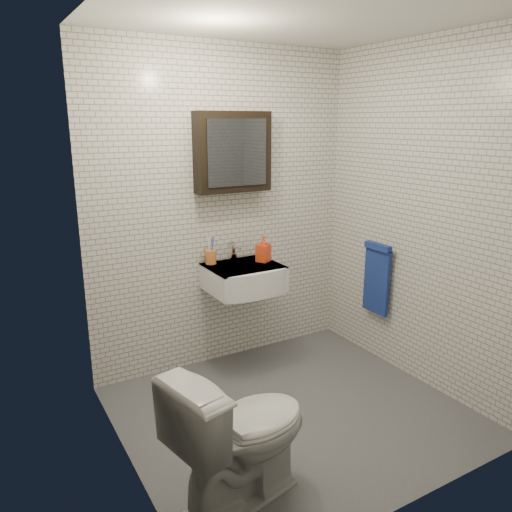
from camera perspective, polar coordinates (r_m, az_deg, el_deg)
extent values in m
cube|color=#505258|center=(3.58, 4.16, -17.38)|extent=(2.20, 2.00, 0.01)
cube|color=silver|center=(3.94, -3.72, 5.23)|extent=(2.20, 0.02, 2.50)
cube|color=silver|center=(2.37, 18.47, -2.22)|extent=(2.20, 0.02, 2.50)
cube|color=silver|center=(2.64, -15.45, -0.23)|extent=(0.02, 2.00, 2.50)
cube|color=silver|center=(3.82, 18.36, 4.17)|extent=(0.02, 2.00, 2.50)
cube|color=white|center=(3.07, 5.14, 25.87)|extent=(2.20, 2.00, 0.02)
cube|color=white|center=(3.89, -1.45, -2.47)|extent=(0.55, 0.45, 0.20)
cylinder|color=silver|center=(3.88, -1.60, -1.15)|extent=(0.31, 0.31, 0.02)
cylinder|color=silver|center=(3.87, -1.60, -1.04)|extent=(0.04, 0.04, 0.01)
cube|color=white|center=(3.86, -1.46, -1.13)|extent=(0.55, 0.45, 0.01)
cylinder|color=silver|center=(3.99, -2.61, -0.07)|extent=(0.06, 0.06, 0.06)
cylinder|color=silver|center=(3.97, -2.62, 0.76)|extent=(0.03, 0.03, 0.08)
cylinder|color=silver|center=(3.91, -2.21, 1.00)|extent=(0.02, 0.12, 0.02)
cube|color=silver|center=(3.99, -2.83, 1.62)|extent=(0.02, 0.09, 0.01)
cube|color=black|center=(3.85, -2.68, 11.76)|extent=(0.60, 0.14, 0.60)
cube|color=#3F444C|center=(3.78, -2.14, 11.71)|extent=(0.49, 0.01, 0.49)
cylinder|color=silver|center=(4.09, 14.00, 0.87)|extent=(0.02, 0.30, 0.02)
cylinder|color=silver|center=(4.19, 12.98, 1.28)|extent=(0.04, 0.02, 0.02)
cylinder|color=silver|center=(4.01, 15.48, 0.51)|extent=(0.04, 0.02, 0.02)
cube|color=navy|center=(4.15, 13.61, -2.77)|extent=(0.03, 0.26, 0.54)
cube|color=navy|center=(4.07, 13.76, 1.03)|extent=(0.05, 0.26, 0.05)
cylinder|color=#C86E32|center=(3.90, -5.21, -0.11)|extent=(0.09, 0.09, 0.11)
cylinder|color=white|center=(3.86, -5.38, 0.82)|extent=(0.02, 0.03, 0.21)
cylinder|color=#3C54C2|center=(3.88, -5.00, 0.73)|extent=(0.02, 0.02, 0.18)
cylinder|color=white|center=(3.89, -5.40, 1.00)|extent=(0.02, 0.04, 0.22)
cylinder|color=#3C54C2|center=(3.90, -5.04, 0.88)|extent=(0.03, 0.04, 0.19)
imported|color=orange|center=(3.93, 0.84, 0.85)|extent=(0.13, 0.13, 0.21)
imported|color=silver|center=(2.70, -1.66, -19.53)|extent=(0.84, 0.59, 0.78)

